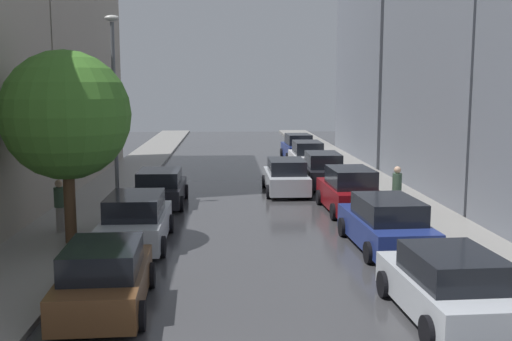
{
  "coord_description": "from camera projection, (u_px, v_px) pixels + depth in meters",
  "views": [
    {
      "loc": [
        -0.98,
        -7.08,
        5.03
      ],
      "look_at": [
        0.56,
        23.31,
        0.75
      ],
      "focal_mm": 42.1,
      "sensor_mm": 36.0,
      "label": 1
    }
  ],
  "objects": [
    {
      "name": "building_right_far",
      "position": [
        398.0,
        29.0,
        41.47
      ],
      "size": [
        6.0,
        13.66,
        17.96
      ],
      "primitive_type": "cube",
      "color": "slate",
      "rests_on": "ground"
    },
    {
      "name": "parked_car_right_sixth",
      "position": [
        298.0,
        148.0,
        41.32
      ],
      "size": [
        2.16,
        4.39,
        1.79
      ],
      "rotation": [
        0.0,
        0.0,
        1.61
      ],
      "color": "navy",
      "rests_on": "ground"
    },
    {
      "name": "parked_car_right_third",
      "position": [
        349.0,
        191.0,
        24.13
      ],
      "size": [
        2.15,
        4.59,
        1.8
      ],
      "rotation": [
        0.0,
        0.0,
        1.6
      ],
      "color": "maroon",
      "rests_on": "ground"
    },
    {
      "name": "ground_plane",
      "position": [
        245.0,
        183.0,
        31.49
      ],
      "size": [
        28.0,
        72.0,
        0.04
      ],
      "primitive_type": "cube",
      "color": "#3A3A3C"
    },
    {
      "name": "building_right_mid",
      "position": [
        480.0,
        56.0,
        28.16
      ],
      "size": [
        6.0,
        12.51,
        12.87
      ],
      "primitive_type": "cube",
      "color": "slate",
      "rests_on": "ground"
    },
    {
      "name": "parked_car_right_second",
      "position": [
        386.0,
        225.0,
        18.65
      ],
      "size": [
        2.29,
        4.84,
        1.64
      ],
      "rotation": [
        0.0,
        0.0,
        1.62
      ],
      "color": "navy",
      "rests_on": "ground"
    },
    {
      "name": "sidewalk_left",
      "position": [
        120.0,
        182.0,
        31.15
      ],
      "size": [
        3.0,
        72.0,
        0.15
      ],
      "primitive_type": "cube",
      "color": "gray",
      "rests_on": "ground"
    },
    {
      "name": "parked_car_right_fifth",
      "position": [
        307.0,
        158.0,
        35.59
      ],
      "size": [
        1.98,
        4.67,
        1.81
      ],
      "rotation": [
        0.0,
        0.0,
        1.57
      ],
      "color": "silver",
      "rests_on": "ground"
    },
    {
      "name": "parked_car_left_second",
      "position": [
        136.0,
        221.0,
        19.07
      ],
      "size": [
        2.12,
        4.58,
        1.67
      ],
      "rotation": [
        0.0,
        0.0,
        1.58
      ],
      "color": "#B2B7BF",
      "rests_on": "ground"
    },
    {
      "name": "parked_car_left_nearest",
      "position": [
        105.0,
        278.0,
        13.55
      ],
      "size": [
        2.17,
        4.19,
        1.56
      ],
      "rotation": [
        0.0,
        0.0,
        1.61
      ],
      "color": "brown",
      "rests_on": "ground"
    },
    {
      "name": "pedestrian_by_kerb",
      "position": [
        60.0,
        204.0,
        20.2
      ],
      "size": [
        0.36,
        0.36,
        1.78
      ],
      "rotation": [
        0.0,
        0.0,
        4.3
      ],
      "color": "gray",
      "rests_on": "sidewalk_left"
    },
    {
      "name": "parked_car_left_third",
      "position": [
        160.0,
        188.0,
        25.51
      ],
      "size": [
        2.17,
        4.28,
        1.53
      ],
      "rotation": [
        0.0,
        0.0,
        1.57
      ],
      "color": "black",
      "rests_on": "ground"
    },
    {
      "name": "pedestrian_foreground",
      "position": [
        397.0,
        188.0,
        23.15
      ],
      "size": [
        0.36,
        0.36,
        1.84
      ],
      "rotation": [
        0.0,
        0.0,
        5.39
      ],
      "color": "black",
      "rests_on": "sidewalk_right"
    },
    {
      "name": "car_midroad",
      "position": [
        286.0,
        177.0,
        28.46
      ],
      "size": [
        2.08,
        4.53,
        1.63
      ],
      "rotation": [
        0.0,
        0.0,
        1.57
      ],
      "color": "#B2B7BF",
      "rests_on": "ground"
    },
    {
      "name": "building_left_mid",
      "position": [
        36.0,
        11.0,
        31.81
      ],
      "size": [
        6.0,
        15.86,
        17.96
      ],
      "primitive_type": "cube",
      "color": "#9E9384",
      "rests_on": "ground"
    },
    {
      "name": "street_tree_left",
      "position": [
        66.0,
        116.0,
        18.37
      ],
      "size": [
        3.97,
        3.97,
        5.99
      ],
      "color": "#513823",
      "rests_on": "sidewalk_left"
    },
    {
      "name": "parked_car_right_nearest",
      "position": [
        449.0,
        287.0,
        12.99
      ],
      "size": [
        2.29,
        4.36,
        1.55
      ],
      "rotation": [
        0.0,
        0.0,
        1.62
      ],
      "color": "#B2B7BF",
      "rests_on": "ground"
    },
    {
      "name": "sidewalk_right",
      "position": [
        367.0,
        181.0,
        31.8
      ],
      "size": [
        3.0,
        72.0,
        0.15
      ],
      "primitive_type": "cube",
      "color": "gray",
      "rests_on": "ground"
    },
    {
      "name": "parked_car_right_fourth",
      "position": [
        322.0,
        171.0,
        30.3
      ],
      "size": [
        2.07,
        4.76,
        1.73
      ],
      "rotation": [
        0.0,
        0.0,
        1.56
      ],
      "color": "black",
      "rests_on": "ground"
    },
    {
      "name": "lamp_post_left",
      "position": [
        114.0,
        98.0,
        24.68
      ],
      "size": [
        0.6,
        0.28,
        7.74
      ],
      "color": "#595B60",
      "rests_on": "sidewalk_left"
    }
  ]
}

